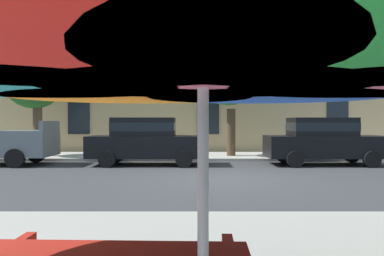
# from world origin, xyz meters

# --- Properties ---
(ground_plane) EXTENTS (120.00, 120.00, 0.00)m
(ground_plane) POSITION_xyz_m (0.00, 0.00, 0.00)
(ground_plane) COLOR #38383A
(sidewalk_far) EXTENTS (56.00, 3.60, 0.12)m
(sidewalk_far) POSITION_xyz_m (0.00, 6.80, 0.06)
(sidewalk_far) COLOR #B2ADA3
(sidewalk_far) RESTS_ON ground
(apartment_building) EXTENTS (46.15, 12.08, 16.00)m
(apartment_building) POSITION_xyz_m (0.00, 14.99, 8.00)
(apartment_building) COLOR tan
(apartment_building) RESTS_ON ground
(sedan_black) EXTENTS (4.40, 1.98, 1.78)m
(sedan_black) POSITION_xyz_m (-2.53, 3.70, 0.95)
(sedan_black) COLOR black
(sedan_black) RESTS_ON ground
(sedan_black_midblock) EXTENTS (4.40, 1.98, 1.78)m
(sedan_black_midblock) POSITION_xyz_m (4.13, 3.70, 0.95)
(sedan_black_midblock) COLOR black
(sedan_black_midblock) RESTS_ON ground
(street_tree_left) EXTENTS (2.89, 3.01, 5.38)m
(street_tree_left) POSITION_xyz_m (-7.81, 6.26, 3.77)
(street_tree_left) COLOR brown
(street_tree_left) RESTS_ON ground
(street_tree_middle) EXTENTS (3.01, 3.10, 5.27)m
(street_tree_middle) POSITION_xyz_m (0.90, 6.28, 3.81)
(street_tree_middle) COLOR #4C3823
(street_tree_middle) RESTS_ON ground
(patio_umbrella) EXTENTS (3.90, 3.62, 2.39)m
(patio_umbrella) POSITION_xyz_m (-0.77, -9.00, 2.06)
(patio_umbrella) COLOR silver
(patio_umbrella) RESTS_ON ground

